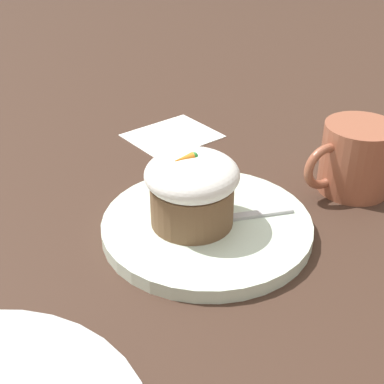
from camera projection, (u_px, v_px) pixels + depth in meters
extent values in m
plane|color=#3D281E|center=(207.00, 232.00, 0.59)|extent=(4.00, 4.00, 0.00)
cylinder|color=silver|center=(207.00, 226.00, 0.59)|extent=(0.23, 0.23, 0.02)
cylinder|color=brown|center=(192.00, 203.00, 0.57)|extent=(0.09, 0.09, 0.05)
ellipsoid|color=white|center=(192.00, 174.00, 0.55)|extent=(0.10, 0.10, 0.04)
cone|color=orange|center=(183.00, 159.00, 0.53)|extent=(0.02, 0.01, 0.01)
sphere|color=green|center=(194.00, 156.00, 0.54)|extent=(0.01, 0.01, 0.01)
cube|color=#B7B7BC|center=(257.00, 214.00, 0.59)|extent=(0.08, 0.03, 0.00)
ellipsoid|color=#B7B7BC|center=(207.00, 220.00, 0.58)|extent=(0.05, 0.05, 0.01)
cylinder|color=#9E563D|center=(357.00, 158.00, 0.65)|extent=(0.09, 0.09, 0.09)
torus|color=#9E563D|center=(325.00, 167.00, 0.63)|extent=(0.06, 0.01, 0.06)
cube|color=white|center=(172.00, 135.00, 0.80)|extent=(0.14, 0.13, 0.00)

